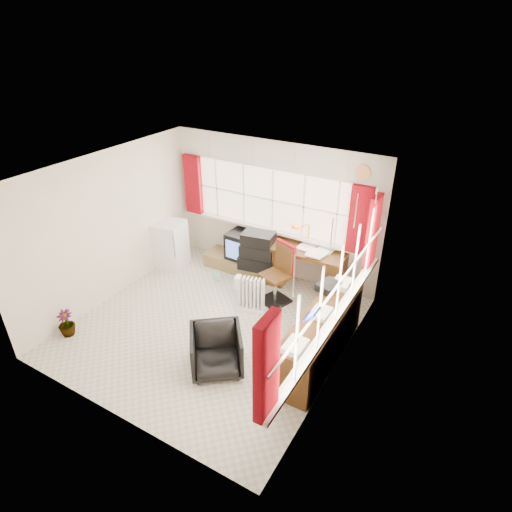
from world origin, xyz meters
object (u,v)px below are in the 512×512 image
(desk, at_px, (307,266))
(desk_lamp, at_px, (309,230))
(radiator, at_px, (252,298))
(tv_bench, at_px, (240,263))
(office_chair, at_px, (216,351))
(mini_fridge, at_px, (170,244))
(task_chair, at_px, (281,271))
(crt_tv, at_px, (244,245))
(credenza, at_px, (321,336))

(desk, xyz_separation_m, desk_lamp, (-0.07, 0.13, 0.63))
(radiator, bearing_deg, tv_bench, 129.82)
(office_chair, distance_m, mini_fridge, 3.07)
(task_chair, relative_size, radiator, 1.65)
(crt_tv, bearing_deg, desk_lamp, 7.27)
(tv_bench, xyz_separation_m, mini_fridge, (-1.25, -0.53, 0.33))
(desk, bearing_deg, office_chair, -94.76)
(desk, height_order, mini_fridge, mini_fridge)
(desk, xyz_separation_m, tv_bench, (-1.36, -0.08, -0.31))
(desk, xyz_separation_m, crt_tv, (-1.30, -0.03, 0.08))
(desk, xyz_separation_m, office_chair, (-0.21, -2.52, -0.11))
(desk_lamp, height_order, crt_tv, desk_lamp)
(desk_lamp, relative_size, credenza, 0.21)
(desk_lamp, relative_size, radiator, 0.64)
(task_chair, height_order, tv_bench, task_chair)
(credenza, distance_m, mini_fridge, 3.67)
(task_chair, distance_m, crt_tv, 1.21)
(office_chair, bearing_deg, crt_tv, 75.85)
(office_chair, height_order, tv_bench, office_chair)
(desk, distance_m, desk_lamp, 0.65)
(credenza, bearing_deg, tv_bench, 146.30)
(credenza, bearing_deg, crt_tv, 144.77)
(task_chair, relative_size, crt_tv, 1.78)
(crt_tv, bearing_deg, credenza, -35.23)
(mini_fridge, bearing_deg, crt_tv, 23.94)
(desk_lamp, xyz_separation_m, crt_tv, (-1.24, -0.16, -0.55))
(desk, relative_size, desk_lamp, 3.29)
(task_chair, height_order, radiator, task_chair)
(tv_bench, xyz_separation_m, crt_tv, (0.05, 0.05, 0.38))
(desk_lamp, relative_size, office_chair, 0.59)
(tv_bench, bearing_deg, radiator, -50.18)
(desk_lamp, height_order, radiator, desk_lamp)
(task_chair, bearing_deg, office_chair, -89.30)
(task_chair, distance_m, office_chair, 1.95)
(radiator, bearing_deg, desk_lamp, 72.39)
(desk, relative_size, credenza, 0.68)
(desk, xyz_separation_m, credenza, (0.92, -1.60, -0.05))
(credenza, relative_size, tv_bench, 1.43)
(desk_lamp, distance_m, task_chair, 0.89)
(mini_fridge, bearing_deg, desk, 13.08)
(radiator, xyz_separation_m, mini_fridge, (-2.13, 0.54, 0.19))
(task_chair, distance_m, tv_bench, 1.31)
(desk, distance_m, credenza, 1.85)
(task_chair, xyz_separation_m, mini_fridge, (-2.37, -0.02, -0.11))
(task_chair, height_order, mini_fridge, task_chair)
(radiator, bearing_deg, crt_tv, 126.78)
(mini_fridge, bearing_deg, credenza, -15.74)
(task_chair, bearing_deg, desk_lamp, 77.05)
(task_chair, bearing_deg, tv_bench, 155.77)
(credenza, height_order, crt_tv, credenza)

